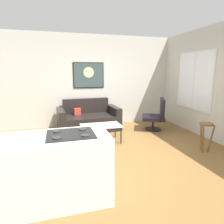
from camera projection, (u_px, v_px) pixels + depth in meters
ground at (113, 154)px, 4.17m from camera, size 6.40×6.40×0.04m
back_wall at (91, 81)px, 6.17m from camera, size 6.40×0.05×2.80m
right_wall at (212, 84)px, 4.87m from camera, size 0.05×6.40×2.80m
couch at (88, 120)px, 5.85m from camera, size 1.80×1.02×0.88m
coffee_table at (101, 127)px, 4.77m from camera, size 0.97×0.57×0.42m
armchair at (156, 115)px, 5.74m from camera, size 0.83×0.85×0.94m
bar_stool at (206, 130)px, 4.17m from camera, size 0.33×0.32×0.63m
kitchen_counter at (51, 169)px, 2.55m from camera, size 1.52×0.70×0.93m
wall_painting at (89, 75)px, 6.07m from camera, size 0.95×0.03×0.78m
window at (194, 81)px, 5.42m from camera, size 0.03×1.41×1.59m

